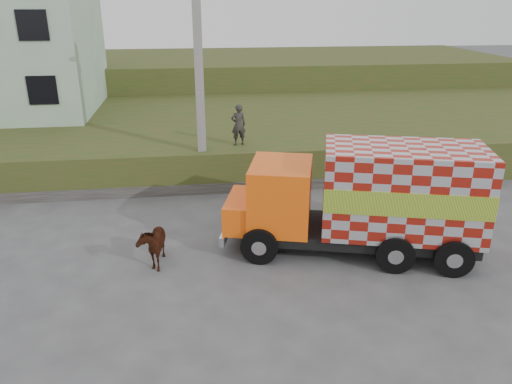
{
  "coord_description": "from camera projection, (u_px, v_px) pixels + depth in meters",
  "views": [
    {
      "loc": [
        -1.34,
        -13.11,
        6.74
      ],
      "look_at": [
        0.48,
        0.68,
        1.3
      ],
      "focal_mm": 35.0,
      "sensor_mm": 36.0,
      "label": 1
    }
  ],
  "objects": [
    {
      "name": "pedestrian",
      "position": [
        238.0,
        125.0,
        18.73
      ],
      "size": [
        0.62,
        0.46,
        1.55
      ],
      "primitive_type": "imported",
      "rotation": [
        0.0,
        0.0,
        3.31
      ],
      "color": "#282523",
      "rests_on": "embankment"
    },
    {
      "name": "retaining_strip",
      "position": [
        177.0,
        188.0,
        18.29
      ],
      "size": [
        16.0,
        0.5,
        0.4
      ],
      "primitive_type": "cube",
      "color": "#595651",
      "rests_on": "ground"
    },
    {
      "name": "embankment_far",
      "position": [
        209.0,
        79.0,
        34.49
      ],
      "size": [
        40.0,
        12.0,
        3.0
      ],
      "primitive_type": "cube",
      "color": "#2E4918",
      "rests_on": "ground"
    },
    {
      "name": "utility_pole",
      "position": [
        199.0,
        79.0,
        17.37
      ],
      "size": [
        1.2,
        0.3,
        8.0
      ],
      "color": "gray",
      "rests_on": "ground"
    },
    {
      "name": "embankment",
      "position": [
        220.0,
        133.0,
        23.69
      ],
      "size": [
        40.0,
        12.0,
        1.5
      ],
      "primitive_type": "cube",
      "color": "#2E4918",
      "rests_on": "ground"
    },
    {
      "name": "cargo_truck",
      "position": [
        366.0,
        199.0,
        13.64
      ],
      "size": [
        7.29,
        3.94,
        3.1
      ],
      "rotation": [
        0.0,
        0.0,
        -0.27
      ],
      "color": "black",
      "rests_on": "ground"
    },
    {
      "name": "ground",
      "position": [
        243.0,
        242.0,
        14.72
      ],
      "size": [
        120.0,
        120.0,
        0.0
      ],
      "primitive_type": "plane",
      "color": "#474749",
      "rests_on": "ground"
    },
    {
      "name": "cow",
      "position": [
        152.0,
        243.0,
        13.35
      ],
      "size": [
        0.73,
        1.47,
        1.21
      ],
      "primitive_type": "imported",
      "rotation": [
        0.0,
        0.0,
        -0.06
      ],
      "color": "black",
      "rests_on": "ground"
    }
  ]
}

